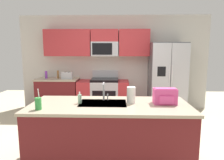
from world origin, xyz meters
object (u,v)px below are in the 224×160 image
Objects in this scene: pepper_mill at (58,74)px; sink_faucet at (104,90)px; refrigerator at (167,78)px; backpack at (165,96)px; bottle_purple at (46,75)px; paper_towel_roll at (131,95)px; range_oven at (103,95)px; drink_cup_green at (38,104)px; soap_dispenser at (80,99)px; toaster at (67,75)px.

sink_faucet is (1.41, -2.30, 0.06)m from pepper_mill.
refrigerator is 6.56× the size of sink_faucet.
backpack is (-0.60, -2.38, 0.09)m from refrigerator.
backpack reaches higher than pepper_mill.
paper_towel_roll is at bearing -48.80° from bottle_purple.
sink_faucet reaches higher than range_oven.
paper_towel_roll reaches higher than range_oven.
paper_towel_roll is 0.75× the size of backpack.
range_oven is 1.35m from pepper_mill.
range_oven is at bearing -0.49° from bottle_purple.
drink_cup_green is (-0.82, -0.49, -0.09)m from sink_faucet.
refrigerator reaches higher than bottle_purple.
pepper_mill is at bearing -2.76° from bottle_purple.
backpack reaches higher than soap_dispenser.
pepper_mill is 0.90× the size of paper_towel_roll.
pepper_mill is at bearing 169.25° from toaster.
range_oven is 2.53m from soap_dispenser.
pepper_mill reaches higher than range_oven.
drink_cup_green is 1.16× the size of paper_towel_roll.
backpack is (1.71, 0.34, 0.04)m from drink_cup_green.
drink_cup_green is at bearing -146.63° from soap_dispenser.
paper_towel_roll is at bearing -56.90° from toaster.
paper_towel_roll reaches higher than soap_dispenser.
bottle_purple is (-0.33, 0.02, -0.01)m from pepper_mill.
drink_cup_green reaches higher than pepper_mill.
drink_cup_green reaches higher than toaster.
bottle_purple is 0.63× the size of backpack.
range_oven reaches higher than toaster.
toaster is at bearing -10.75° from pepper_mill.
refrigerator is (1.68, -0.07, 0.48)m from range_oven.
backpack is at bearing -104.14° from refrigerator.
soap_dispenser is at bearing -66.57° from pepper_mill.
drink_cup_green reaches higher than soap_dispenser.
sink_faucet is (0.19, -2.30, 0.62)m from range_oven.
range_oven is 2.57m from paper_towel_roll.
soap_dispenser is at bearing -127.28° from refrigerator.
pepper_mill is at bearing 133.20° from backpack.
soap_dispenser is at bearing 33.37° from drink_cup_green.
toaster is at bearing 130.33° from backpack.
sink_faucet is at bearing 30.79° from drink_cup_green.
drink_cup_green is at bearing -149.21° from sink_faucet.
paper_towel_roll is (1.82, -2.43, 0.01)m from pepper_mill.
soap_dispenser is 0.53× the size of backpack.
drink_cup_green is 1.28m from paper_towel_roll.
soap_dispenser is 0.71× the size of paper_towel_roll.
pepper_mill reaches higher than toaster.
pepper_mill is 0.78× the size of drink_cup_green.
paper_towel_roll is (1.55, -2.38, 0.03)m from toaster.
refrigerator is 5.78× the size of backpack.
toaster is 2.84m from paper_towel_roll.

